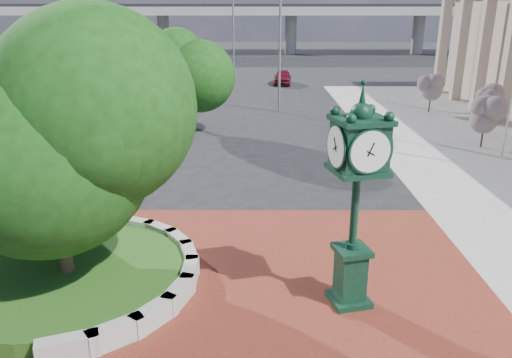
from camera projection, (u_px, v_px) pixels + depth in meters
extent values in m
plane|color=black|center=(259.00, 284.00, 13.12)|extent=(200.00, 200.00, 0.00)
cube|color=maroon|center=(259.00, 305.00, 12.17)|extent=(12.00, 12.00, 0.04)
cube|color=#9E9B93|center=(68.00, 349.00, 10.21)|extent=(1.29, 0.76, 0.54)
cube|color=#9E9B93|center=(116.00, 335.00, 10.65)|extent=(1.20, 1.04, 0.54)
cube|color=#9E9B93|center=(154.00, 316.00, 11.31)|extent=(1.00, 1.22, 0.54)
cube|color=#9E9B93|center=(179.00, 295.00, 12.14)|extent=(0.71, 1.30, 0.54)
cube|color=#9E9B93|center=(190.00, 275.00, 13.05)|extent=(0.35, 1.25, 0.54)
cube|color=#9E9B93|center=(189.00, 257.00, 13.96)|extent=(0.71, 1.30, 0.54)
cube|color=#9E9B93|center=(179.00, 243.00, 14.79)|extent=(1.00, 1.22, 0.54)
cube|color=#9E9B93|center=(160.00, 233.00, 15.45)|extent=(1.20, 1.04, 0.54)
cube|color=#9E9B93|center=(136.00, 227.00, 15.90)|extent=(1.29, 0.76, 0.54)
cylinder|color=#1A4313|center=(68.00, 277.00, 13.09)|extent=(6.10, 6.10, 0.40)
cube|color=#9E9B93|center=(259.00, 11.00, 77.23)|extent=(90.00, 12.00, 1.20)
cube|color=black|center=(259.00, 5.00, 76.97)|extent=(90.00, 12.00, 0.40)
cylinder|color=#9E9B93|center=(37.00, 34.00, 78.55)|extent=(1.80, 1.80, 6.00)
cylinder|color=#9E9B93|center=(164.00, 34.00, 78.45)|extent=(1.80, 1.80, 6.00)
cylinder|color=#9E9B93|center=(291.00, 34.00, 78.34)|extent=(1.80, 1.80, 6.00)
cylinder|color=#9E9B93|center=(418.00, 34.00, 78.23)|extent=(1.80, 1.80, 6.00)
cylinder|color=#38281C|center=(64.00, 246.00, 12.80)|extent=(0.36, 0.36, 2.17)
sphere|color=#173A10|center=(50.00, 147.00, 11.94)|extent=(5.20, 5.20, 5.20)
cylinder|color=#38281C|center=(192.00, 113.00, 29.86)|extent=(0.36, 0.36, 1.92)
sphere|color=#173A10|center=(191.00, 74.00, 29.12)|extent=(4.40, 4.40, 4.40)
cube|color=black|center=(348.00, 300.00, 12.26)|extent=(1.10, 1.10, 0.18)
cube|color=black|center=(350.00, 275.00, 12.03)|extent=(0.76, 0.76, 1.25)
cube|color=black|center=(352.00, 250.00, 11.81)|extent=(0.96, 0.96, 0.14)
cylinder|color=black|center=(355.00, 210.00, 11.48)|extent=(0.19, 0.19, 1.92)
cube|color=black|center=(359.00, 145.00, 10.98)|extent=(1.24, 1.24, 1.02)
cylinder|color=white|center=(370.00, 152.00, 10.49)|extent=(0.89, 0.29, 0.91)
cylinder|color=white|center=(349.00, 139.00, 11.47)|extent=(0.89, 0.29, 0.91)
cylinder|color=white|center=(337.00, 147.00, 10.86)|extent=(0.29, 0.89, 0.91)
cylinder|color=white|center=(381.00, 144.00, 11.10)|extent=(0.29, 0.89, 0.91)
sphere|color=black|center=(361.00, 114.00, 10.75)|extent=(0.50, 0.50, 0.50)
cone|color=black|center=(363.00, 97.00, 10.63)|extent=(0.20, 0.20, 0.57)
imported|color=#580C1B|center=(282.00, 77.00, 47.44)|extent=(1.88, 4.07, 1.35)
cylinder|color=slate|center=(280.00, 42.00, 33.38)|extent=(0.17, 0.17, 9.53)
cylinder|color=slate|center=(233.00, 28.00, 49.46)|extent=(0.18, 0.18, 10.14)
cylinder|color=#38281C|center=(482.00, 137.00, 25.76)|extent=(0.10, 0.10, 1.20)
sphere|color=#AB559D|center=(485.00, 117.00, 25.44)|extent=(1.20, 1.20, 1.20)
cylinder|color=#38281C|center=(489.00, 123.00, 28.72)|extent=(0.10, 0.10, 1.20)
sphere|color=#AB559D|center=(491.00, 106.00, 28.40)|extent=(1.20, 1.20, 1.20)
cylinder|color=#38281C|center=(429.00, 104.00, 34.44)|extent=(0.10, 0.10, 1.20)
sphere|color=#AB559D|center=(431.00, 90.00, 34.12)|extent=(1.20, 1.20, 1.20)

